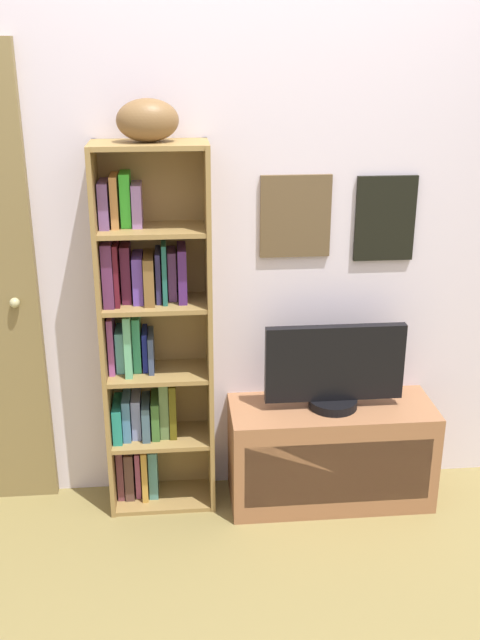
# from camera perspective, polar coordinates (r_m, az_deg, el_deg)

# --- Properties ---
(back_wall) EXTENTS (4.80, 0.08, 2.49)m
(back_wall) POSITION_cam_1_polar(r_m,az_deg,el_deg) (3.24, 1.22, 6.87)
(back_wall) COLOR silver
(back_wall) RESTS_ON ground
(bookshelf) EXTENTS (0.47, 0.26, 1.66)m
(bookshelf) POSITION_cam_1_polar(r_m,az_deg,el_deg) (3.24, -7.19, -1.61)
(bookshelf) COLOR olive
(bookshelf) RESTS_ON ground
(football) EXTENTS (0.26, 0.18, 0.17)m
(football) POSITION_cam_1_polar(r_m,az_deg,el_deg) (2.99, -7.19, 15.13)
(football) COLOR brown
(football) RESTS_ON bookshelf
(tv_stand) EXTENTS (0.93, 0.36, 0.48)m
(tv_stand) POSITION_cam_1_polar(r_m,az_deg,el_deg) (3.49, 7.04, -10.20)
(tv_stand) COLOR #956240
(tv_stand) RESTS_ON ground
(television) EXTENTS (0.62, 0.22, 0.39)m
(television) POSITION_cam_1_polar(r_m,az_deg,el_deg) (3.29, 7.36, -3.78)
(television) COLOR black
(television) RESTS_ON tv_stand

